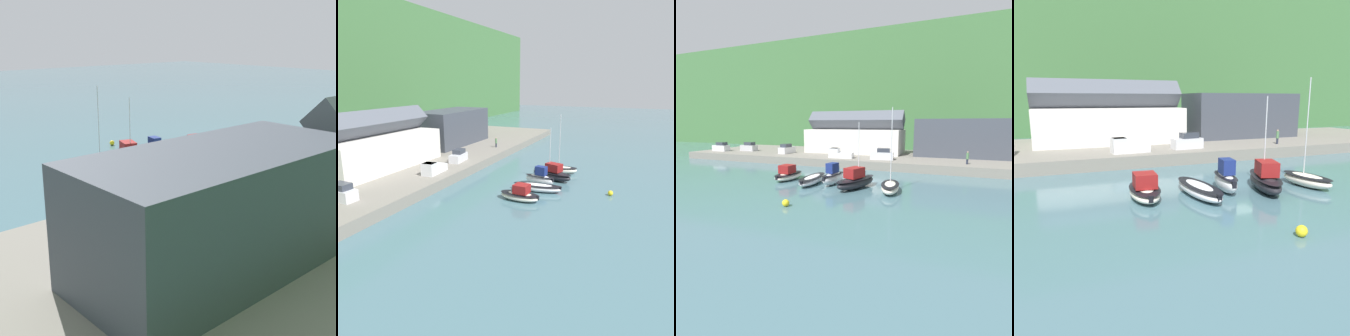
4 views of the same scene
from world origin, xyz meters
The scene contains 12 objects.
ground_plane centered at (0.00, 0.00, 0.00)m, with size 320.00×320.00×0.00m, color #476B75.
quay_promenade centered at (0.00, 22.81, 0.75)m, with size 91.18×23.81×1.50m.
yacht_club_building centered at (14.63, 25.17, 5.29)m, with size 19.02×8.67×7.58m.
moored_boat_0 centered at (-9.96, -1.13, 0.80)m, with size 2.90×5.73×2.23m.
moored_boat_1 centered at (-5.49, -2.05, 0.60)m, with size 2.59×7.24×1.12m.
moored_boat_2 centered at (-2.63, -1.46, 1.11)m, with size 2.28×4.92×2.97m.
moored_boat_3 centered at (0.90, -2.39, 1.01)m, with size 4.42×7.36×8.35m.
moored_boat_4 centered at (5.35, -2.69, 0.66)m, with size 2.87×5.71×10.02m.
parked_car_0 centered at (0.27, 14.67, 2.42)m, with size 4.38×2.26×2.16m.
pickup_truck_0 centered at (-8.18, 14.03, 2.32)m, with size 4.87×2.33×1.90m.
person_on_quay centered at (14.66, 14.13, 2.60)m, with size 0.40×0.40×2.14m.
mooring_buoy_0 centered at (-3.19, -11.90, 0.36)m, with size 0.72×0.72×0.72m.
Camera 1 is at (35.04, 43.09, 15.71)m, focal length 50.00 mm.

